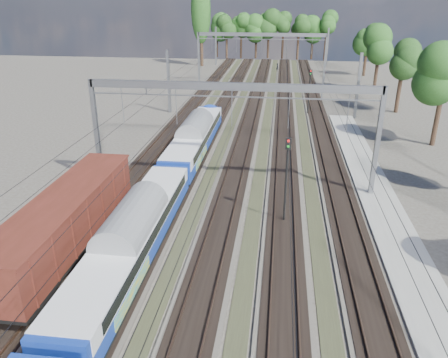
# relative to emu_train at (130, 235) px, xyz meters

# --- Properties ---
(track_bed) EXTENTS (21.00, 130.00, 0.34)m
(track_bed) POSITION_rel_emu_train_xyz_m (4.50, 27.65, -2.31)
(track_bed) COLOR #47423A
(track_bed) RESTS_ON ground
(platform) EXTENTS (3.00, 70.00, 0.30)m
(platform) POSITION_rel_emu_train_xyz_m (16.50, 2.65, -2.26)
(platform) COLOR gray
(platform) RESTS_ON ground
(catenary) EXTENTS (25.65, 130.00, 9.00)m
(catenary) POSITION_rel_emu_train_xyz_m (4.83, 35.33, 3.99)
(catenary) COLOR slate
(catenary) RESTS_ON ground
(tree_belt) EXTENTS (39.36, 101.87, 11.59)m
(tree_belt) POSITION_rel_emu_train_xyz_m (10.83, 75.81, 5.56)
(tree_belt) COLOR black
(tree_belt) RESTS_ON ground
(poplar) EXTENTS (4.40, 4.40, 19.04)m
(poplar) POSITION_rel_emu_train_xyz_m (-10.00, 80.65, 9.48)
(poplar) COLOR black
(poplar) RESTS_ON ground
(emu_train) EXTENTS (2.80, 59.26, 4.09)m
(emu_train) POSITION_rel_emu_train_xyz_m (0.00, 0.00, 0.00)
(emu_train) COLOR black
(emu_train) RESTS_ON ground
(freight_boxcar) EXTENTS (3.15, 15.19, 3.92)m
(freight_boxcar) POSITION_rel_emu_train_xyz_m (-4.50, 1.27, -0.02)
(freight_boxcar) COLOR black
(freight_boxcar) RESTS_ON ground
(worker) EXTENTS (0.52, 0.68, 1.69)m
(worker) POSITION_rel_emu_train_xyz_m (7.43, 75.20, -1.56)
(worker) COLOR black
(worker) RESTS_ON ground
(signal_near) EXTENTS (0.42, 0.38, 6.41)m
(signal_near) POSITION_rel_emu_train_xyz_m (8.95, 7.17, 1.65)
(signal_near) COLOR black
(signal_near) RESTS_ON ground
(signal_far) EXTENTS (0.43, 0.40, 6.09)m
(signal_far) POSITION_rel_emu_train_xyz_m (12.16, 38.82, 1.44)
(signal_far) COLOR black
(signal_far) RESTS_ON ground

